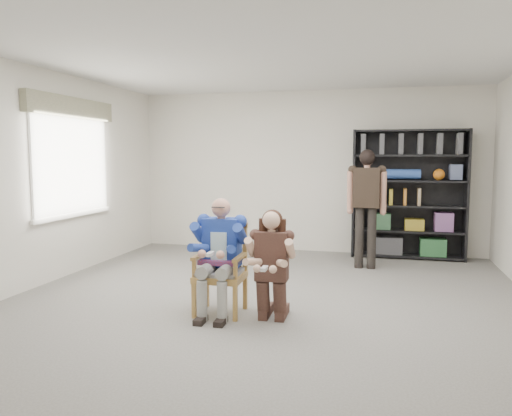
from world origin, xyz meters
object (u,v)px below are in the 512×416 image
(seated_man, at_px, (220,256))
(kneeling_woman, at_px, (271,266))
(bookshelf, at_px, (409,194))
(standing_man, at_px, (366,210))
(armchair, at_px, (220,269))

(seated_man, height_order, kneeling_woman, seated_man)
(bookshelf, height_order, standing_man, bookshelf)
(kneeling_woman, xyz_separation_m, bookshelf, (1.50, 3.66, 0.48))
(armchair, xyz_separation_m, bookshelf, (2.08, 3.54, 0.57))
(bookshelf, xyz_separation_m, standing_man, (-0.65, -0.95, -0.17))
(seated_man, xyz_separation_m, bookshelf, (2.08, 3.54, 0.43))
(armchair, relative_size, bookshelf, 0.46)
(seated_man, relative_size, standing_man, 0.71)
(armchair, height_order, bookshelf, bookshelf)
(armchair, xyz_separation_m, kneeling_woman, (0.58, -0.12, 0.09))
(armchair, distance_m, seated_man, 0.14)
(kneeling_woman, height_order, bookshelf, bookshelf)
(kneeling_woman, distance_m, bookshelf, 3.98)
(armchair, xyz_separation_m, seated_man, (0.00, -0.00, 0.14))
(armchair, xyz_separation_m, standing_man, (1.43, 2.59, 0.40))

